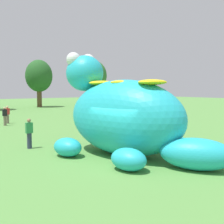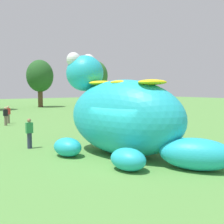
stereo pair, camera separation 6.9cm
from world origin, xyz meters
TOP-DOWN VIEW (x-y plane):
  - ground_plane at (0.00, 0.00)m, footprint 160.00×160.00m
  - giant_inflatable_creature at (0.81, 0.83)m, footprint 6.86×10.09m
  - tree_centre_left at (11.35, 37.86)m, footprint 4.79×4.79m
  - tree_centre at (23.76, 38.58)m, footprint 5.13×5.13m
  - spectator_near_inflatable at (9.82, 17.99)m, footprint 0.38×0.26m
  - spectator_mid_field at (-0.87, 16.00)m, footprint 0.38×0.26m
  - spectator_by_cars at (-0.23, 17.36)m, footprint 0.38×0.26m
  - spectator_wandering at (-2.55, 5.20)m, footprint 0.38×0.26m

SIDE VIEW (x-z plane):
  - ground_plane at x=0.00m, z-range 0.00..0.00m
  - spectator_near_inflatable at x=9.82m, z-range 0.00..1.71m
  - spectator_mid_field at x=-0.87m, z-range 0.00..1.71m
  - spectator_by_cars at x=-0.23m, z-range 0.00..1.71m
  - spectator_wandering at x=-2.55m, z-range 0.00..1.71m
  - giant_inflatable_creature at x=0.81m, z-range -0.73..4.70m
  - tree_centre_left at x=11.35m, z-range 1.31..9.81m
  - tree_centre at x=23.76m, z-range 1.40..10.50m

